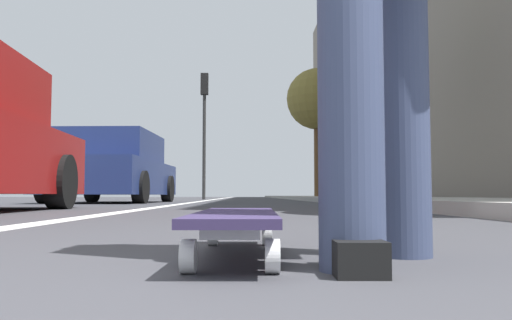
{
  "coord_description": "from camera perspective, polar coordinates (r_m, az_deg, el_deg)",
  "views": [
    {
      "loc": [
        -0.43,
        0.03,
        0.16
      ],
      "look_at": [
        11.14,
        -0.19,
        0.92
      ],
      "focal_mm": 37.52,
      "sensor_mm": 36.0,
      "label": 1
    }
  ],
  "objects": [
    {
      "name": "parked_car_mid",
      "position": [
        11.78,
        -14.96,
        -0.99
      ],
      "size": [
        4.35,
        2.18,
        1.47
      ],
      "color": "navy",
      "rests_on": "ground"
    },
    {
      "name": "traffic_light",
      "position": [
        20.1,
        -5.53,
        5.02
      ],
      "size": [
        0.33,
        0.28,
        4.71
      ],
      "color": "#2D2D2D",
      "rests_on": "ground"
    },
    {
      "name": "sidewalk_curb",
      "position": [
        18.71,
        8.72,
        -4.04
      ],
      "size": [
        52.0,
        3.2,
        0.11
      ],
      "primitive_type": "cube",
      "color": "#9E9B93",
      "rests_on": "ground"
    },
    {
      "name": "street_tree_mid",
      "position": [
        13.01,
        11.56,
        11.96
      ],
      "size": [
        1.82,
        1.82,
        4.62
      ],
      "color": "brown",
      "rests_on": "ground"
    },
    {
      "name": "skateboard",
      "position": [
        1.39,
        -2.12,
        -6.43
      ],
      "size": [
        0.84,
        0.22,
        0.11
      ],
      "color": "white",
      "rests_on": "ground"
    },
    {
      "name": "street_tree_far",
      "position": [
        21.09,
        6.54,
        6.4
      ],
      "size": [
        2.38,
        2.38,
        5.1
      ],
      "color": "brown",
      "rests_on": "ground"
    },
    {
      "name": "ground_plane",
      "position": [
        10.43,
        -0.95,
        -4.64
      ],
      "size": [
        80.0,
        80.0,
        0.0
      ],
      "primitive_type": "plane",
      "color": "#38383D"
    },
    {
      "name": "building_facade",
      "position": [
        24.12,
        13.77,
        11.94
      ],
      "size": [
        40.0,
        1.2,
        13.29
      ],
      "primitive_type": "cube",
      "color": "gray",
      "rests_on": "ground"
    },
    {
      "name": "lane_stripe_white",
      "position": [
        20.46,
        -4.33,
        -4.19
      ],
      "size": [
        52.0,
        0.16,
        0.01
      ],
      "primitive_type": "cube",
      "color": "silver",
      "rests_on": "ground"
    }
  ]
}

